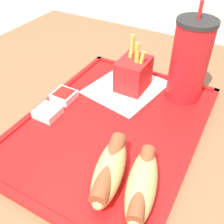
{
  "coord_description": "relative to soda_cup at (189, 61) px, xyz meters",
  "views": [
    {
      "loc": [
        0.33,
        0.22,
        1.08
      ],
      "look_at": [
        -0.01,
        0.03,
        0.74
      ],
      "focal_mm": 42.0,
      "sensor_mm": 36.0,
      "label": 1
    }
  ],
  "objects": [
    {
      "name": "sauce_cup_mayo",
      "position": [
        0.21,
        -0.23,
        -0.08
      ],
      "size": [
        0.05,
        0.05,
        0.02
      ],
      "color": "silver",
      "rests_on": "food_tray"
    },
    {
      "name": "hot_dog_far",
      "position": [
        0.29,
        0.02,
        -0.06
      ],
      "size": [
        0.14,
        0.08,
        0.05
      ],
      "color": "tan",
      "rests_on": "food_tray"
    },
    {
      "name": "dining_table",
      "position": [
        0.18,
        -0.13,
        -0.45
      ],
      "size": [
        1.02,
        1.04,
        0.7
      ],
      "color": "brown",
      "rests_on": "ground_plane"
    },
    {
      "name": "paper_napkin",
      "position": [
        0.04,
        -0.13,
        -0.09
      ],
      "size": [
        0.2,
        0.18,
        0.0
      ],
      "color": "white",
      "rests_on": "food_tray"
    },
    {
      "name": "food_tray",
      "position": [
        0.16,
        -0.1,
        -0.09
      ],
      "size": [
        0.45,
        0.34,
        0.01
      ],
      "color": "red",
      "rests_on": "dining_table"
    },
    {
      "name": "soda_cup",
      "position": [
        0.0,
        0.0,
        0.0
      ],
      "size": [
        0.08,
        0.08,
        0.21
      ],
      "color": "red",
      "rests_on": "food_tray"
    },
    {
      "name": "sauce_cup_ketchup",
      "position": [
        0.14,
        -0.23,
        -0.08
      ],
      "size": [
        0.05,
        0.05,
        0.02
      ],
      "color": "silver",
      "rests_on": "food_tray"
    },
    {
      "name": "hot_dog_near",
      "position": [
        0.29,
        -0.03,
        -0.06
      ],
      "size": [
        0.14,
        0.08,
        0.05
      ],
      "color": "tan",
      "rests_on": "food_tray"
    },
    {
      "name": "fries_carton",
      "position": [
        0.03,
        -0.11,
        -0.05
      ],
      "size": [
        0.08,
        0.06,
        0.13
      ],
      "color": "red",
      "rests_on": "food_tray"
    }
  ]
}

